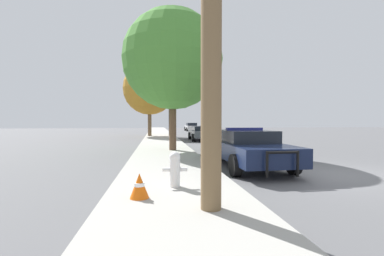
# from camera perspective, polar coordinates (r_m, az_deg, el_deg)

# --- Properties ---
(ground_plane) EXTENTS (110.00, 110.00, 0.00)m
(ground_plane) POSITION_cam_1_polar(r_m,az_deg,el_deg) (9.15, 29.78, -9.04)
(ground_plane) COLOR #565659
(sidewalk_left) EXTENTS (3.00, 110.00, 0.13)m
(sidewalk_left) POSITION_cam_1_polar(r_m,az_deg,el_deg) (7.28, -4.51, -11.01)
(sidewalk_left) COLOR #A3A099
(sidewalk_left) RESTS_ON ground_plane
(police_car) EXTENTS (2.16, 5.10, 1.41)m
(police_car) POSITION_cam_1_polar(r_m,az_deg,el_deg) (9.51, 11.92, -4.10)
(police_car) COLOR #141E3D
(police_car) RESTS_ON ground_plane
(fire_hydrant) EXTENTS (0.57, 0.25, 0.82)m
(fire_hydrant) POSITION_cam_1_polar(r_m,az_deg,el_deg) (6.01, -3.83, -8.85)
(fire_hydrant) COLOR white
(fire_hydrant) RESTS_ON sidewalk_left
(traffic_light) EXTENTS (3.20, 0.35, 5.31)m
(traffic_light) POSITION_cam_1_polar(r_m,az_deg,el_deg) (26.56, -2.40, 6.27)
(traffic_light) COLOR #424247
(traffic_light) RESTS_ON sidewalk_left
(car_background_oncoming) EXTENTS (2.19, 4.70, 1.43)m
(car_background_oncoming) POSITION_cam_1_polar(r_m,az_deg,el_deg) (37.50, 3.85, 0.19)
(car_background_oncoming) COLOR black
(car_background_oncoming) RESTS_ON ground_plane
(car_background_distant) EXTENTS (2.00, 4.51, 1.36)m
(car_background_distant) POSITION_cam_1_polar(r_m,az_deg,el_deg) (42.95, -0.15, 0.32)
(car_background_distant) COLOR silver
(car_background_distant) RESTS_ON ground_plane
(car_background_midblock) EXTENTS (2.05, 4.34, 1.23)m
(car_background_midblock) POSITION_cam_1_polar(r_m,az_deg,el_deg) (21.97, 2.16, -1.01)
(car_background_midblock) COLOR #474C51
(car_background_midblock) RESTS_ON ground_plane
(tree_sidewalk_near) EXTENTS (5.19, 5.19, 7.31)m
(tree_sidewalk_near) POSITION_cam_1_polar(r_m,az_deg,el_deg) (13.84, -4.33, 14.85)
(tree_sidewalk_near) COLOR brown
(tree_sidewalk_near) RESTS_ON sidewalk_left
(tree_sidewalk_mid) EXTENTS (5.37, 5.37, 7.55)m
(tree_sidewalk_mid) POSITION_cam_1_polar(r_m,az_deg,el_deg) (26.96, -9.42, 8.63)
(tree_sidewalk_mid) COLOR brown
(tree_sidewalk_mid) RESTS_ON sidewalk_left
(traffic_cone) EXTENTS (0.38, 0.38, 0.49)m
(traffic_cone) POSITION_cam_1_polar(r_m,az_deg,el_deg) (5.28, -11.61, -12.43)
(traffic_cone) COLOR orange
(traffic_cone) RESTS_ON sidewalk_left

